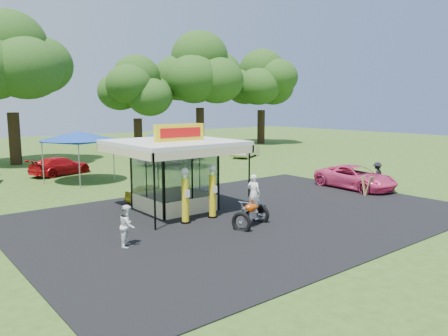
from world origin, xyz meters
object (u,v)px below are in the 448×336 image
at_px(tent_west, 78,136).
at_px(spectator_east_a, 377,175).
at_px(gas_pump_left, 185,197).
at_px(a_frame_sign, 367,186).
at_px(bg_car_d, 175,152).
at_px(tent_east, 176,132).
at_px(pink_sedan, 355,177).
at_px(bg_car_b, 60,166).
at_px(bg_car_c, 167,155).
at_px(gas_station_kiosk, 174,174).
at_px(motorcycle, 253,205).
at_px(kiosk_car, 152,193).
at_px(gas_pump_right, 213,193).
at_px(bg_car_e, 246,150).
at_px(spectator_west, 128,226).

bearing_deg(tent_west, spectator_east_a, -44.21).
bearing_deg(gas_pump_left, a_frame_sign, -7.71).
xyz_separation_m(a_frame_sign, tent_west, (-10.99, 14.33, 2.48)).
distance_m(bg_car_d, tent_east, 5.21).
bearing_deg(pink_sedan, a_frame_sign, -123.11).
xyz_separation_m(bg_car_b, bg_car_c, (8.90, -0.11, 0.18)).
distance_m(bg_car_c, bg_car_d, 2.68).
bearing_deg(pink_sedan, gas_station_kiosk, 171.49).
relative_size(gas_pump_left, motorcycle, 1.06).
distance_m(a_frame_sign, bg_car_b, 21.18).
height_order(kiosk_car, pink_sedan, pink_sedan).
bearing_deg(tent_west, gas_pump_right, -84.43).
distance_m(gas_pump_left, bg_car_b, 16.58).
relative_size(gas_station_kiosk, kiosk_car, 1.92).
distance_m(kiosk_car, tent_west, 8.63).
relative_size(kiosk_car, pink_sedan, 0.56).
bearing_deg(gas_pump_left, bg_car_c, 61.07).
relative_size(gas_pump_right, motorcycle, 1.06).
distance_m(gas_station_kiosk, gas_pump_left, 2.67).
bearing_deg(tent_east, motorcycle, -112.13).
bearing_deg(gas_pump_right, pink_sedan, 0.17).
xyz_separation_m(pink_sedan, bg_car_b, (-12.16, 16.53, -0.04)).
bearing_deg(bg_car_c, gas_station_kiosk, 152.06).
xyz_separation_m(gas_pump_right, bg_car_e, (16.34, 16.13, -0.45)).
xyz_separation_m(kiosk_car, bg_car_d, (10.13, 13.63, 0.29)).
relative_size(gas_pump_right, spectator_east_a, 1.56).
bearing_deg(spectator_east_a, bg_car_c, -81.19).
bearing_deg(tent_west, bg_car_c, 22.35).
height_order(gas_station_kiosk, tent_east, gas_station_kiosk).
bearing_deg(pink_sedan, tent_east, 108.08).
distance_m(bg_car_c, bg_car_e, 8.72).
bearing_deg(a_frame_sign, gas_station_kiosk, 145.73).
xyz_separation_m(spectator_west, tent_east, (11.91, 15.41, 2.10)).
xyz_separation_m(pink_sedan, tent_west, (-12.14, 12.77, 2.33)).
bearing_deg(kiosk_car, gas_pump_left, 167.92).
relative_size(pink_sedan, tent_west, 1.05).
relative_size(spectator_west, bg_car_e, 0.35).
distance_m(spectator_west, bg_car_c, 21.61).
xyz_separation_m(spectator_west, spectator_east_a, (17.18, 0.76, 0.01)).
bearing_deg(tent_west, bg_car_d, 26.46).
height_order(bg_car_c, tent_west, tent_west).
xyz_separation_m(pink_sedan, spectator_west, (-15.67, -1.27, 0.07)).
relative_size(gas_station_kiosk, tent_east, 1.19).
height_order(gas_pump_right, kiosk_car, gas_pump_right).
distance_m(spectator_east_a, tent_west, 19.18).
relative_size(kiosk_car, spectator_east_a, 1.81).
distance_m(gas_station_kiosk, bg_car_d, 18.82).
height_order(pink_sedan, bg_car_e, bg_car_e).
bearing_deg(a_frame_sign, bg_car_c, 83.40).
bearing_deg(tent_east, kiosk_car, -128.52).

